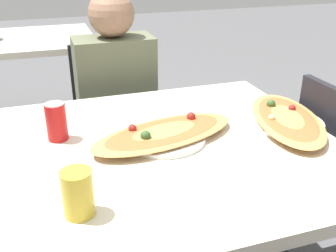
{
  "coord_description": "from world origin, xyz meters",
  "views": [
    {
      "loc": [
        -0.35,
        -1.05,
        1.32
      ],
      "look_at": [
        -0.0,
        0.01,
        0.8
      ],
      "focal_mm": 42.0,
      "sensor_mm": 36.0,
      "label": 1
    }
  ],
  "objects_px": {
    "soda_can": "(56,122)",
    "pizza_second": "(287,119)",
    "dining_table": "(170,164)",
    "drink_glass": "(78,193)",
    "pizza_main": "(164,134)",
    "person_seated": "(116,93)",
    "chair_far_seated": "(114,119)"
  },
  "relations": [
    {
      "from": "soda_can",
      "to": "pizza_second",
      "type": "distance_m",
      "value": 0.79
    },
    {
      "from": "dining_table",
      "to": "soda_can",
      "type": "height_order",
      "value": "soda_can"
    },
    {
      "from": "drink_glass",
      "to": "pizza_second",
      "type": "distance_m",
      "value": 0.8
    },
    {
      "from": "pizza_main",
      "to": "pizza_second",
      "type": "xyz_separation_m",
      "value": [
        0.44,
        -0.02,
        0.0
      ]
    },
    {
      "from": "person_seated",
      "to": "soda_can",
      "type": "distance_m",
      "value": 0.65
    },
    {
      "from": "pizza_second",
      "to": "drink_glass",
      "type": "bearing_deg",
      "value": -159.42
    },
    {
      "from": "pizza_main",
      "to": "soda_can",
      "type": "height_order",
      "value": "soda_can"
    },
    {
      "from": "person_seated",
      "to": "soda_can",
      "type": "xyz_separation_m",
      "value": [
        -0.3,
        -0.56,
        0.13
      ]
    },
    {
      "from": "drink_glass",
      "to": "pizza_second",
      "type": "height_order",
      "value": "drink_glass"
    },
    {
      "from": "drink_glass",
      "to": "pizza_second",
      "type": "bearing_deg",
      "value": 20.58
    },
    {
      "from": "soda_can",
      "to": "dining_table",
      "type": "bearing_deg",
      "value": -24.12
    },
    {
      "from": "drink_glass",
      "to": "soda_can",
      "type": "bearing_deg",
      "value": 92.74
    },
    {
      "from": "pizza_second",
      "to": "person_seated",
      "type": "bearing_deg",
      "value": 124.19
    },
    {
      "from": "pizza_main",
      "to": "drink_glass",
      "type": "relative_size",
      "value": 4.68
    },
    {
      "from": "person_seated",
      "to": "soda_can",
      "type": "height_order",
      "value": "person_seated"
    },
    {
      "from": "pizza_main",
      "to": "pizza_second",
      "type": "bearing_deg",
      "value": -3.17
    },
    {
      "from": "chair_far_seated",
      "to": "person_seated",
      "type": "relative_size",
      "value": 0.76
    },
    {
      "from": "dining_table",
      "to": "pizza_second",
      "type": "relative_size",
      "value": 2.06
    },
    {
      "from": "chair_far_seated",
      "to": "drink_glass",
      "type": "xyz_separation_m",
      "value": [
        -0.28,
        -1.09,
        0.31
      ]
    },
    {
      "from": "person_seated",
      "to": "drink_glass",
      "type": "distance_m",
      "value": 1.02
    },
    {
      "from": "soda_can",
      "to": "pizza_main",
      "type": "bearing_deg",
      "value": -18.78
    },
    {
      "from": "person_seated",
      "to": "pizza_second",
      "type": "relative_size",
      "value": 2.21
    },
    {
      "from": "chair_far_seated",
      "to": "soda_can",
      "type": "relative_size",
      "value": 6.9
    },
    {
      "from": "drink_glass",
      "to": "pizza_second",
      "type": "relative_size",
      "value": 0.22
    },
    {
      "from": "pizza_main",
      "to": "drink_glass",
      "type": "height_order",
      "value": "drink_glass"
    },
    {
      "from": "dining_table",
      "to": "drink_glass",
      "type": "xyz_separation_m",
      "value": [
        -0.32,
        -0.27,
        0.13
      ]
    },
    {
      "from": "soda_can",
      "to": "pizza_second",
      "type": "height_order",
      "value": "soda_can"
    },
    {
      "from": "drink_glass",
      "to": "dining_table",
      "type": "bearing_deg",
      "value": 40.34
    },
    {
      "from": "person_seated",
      "to": "drink_glass",
      "type": "relative_size",
      "value": 9.82
    },
    {
      "from": "person_seated",
      "to": "drink_glass",
      "type": "height_order",
      "value": "person_seated"
    },
    {
      "from": "chair_far_seated",
      "to": "pizza_main",
      "type": "height_order",
      "value": "chair_far_seated"
    },
    {
      "from": "dining_table",
      "to": "person_seated",
      "type": "height_order",
      "value": "person_seated"
    }
  ]
}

